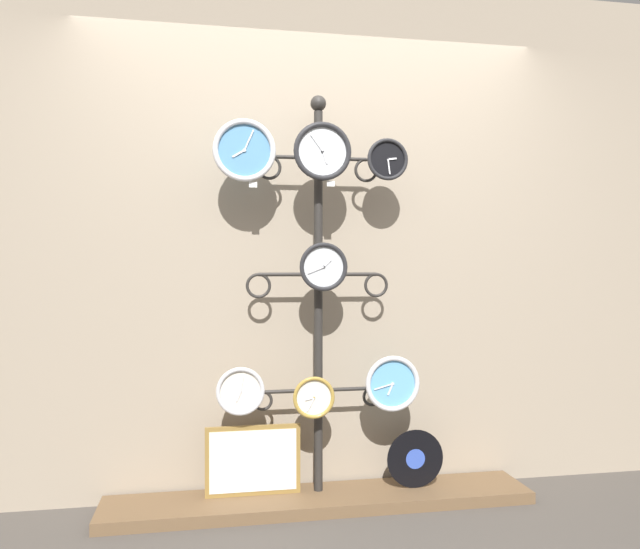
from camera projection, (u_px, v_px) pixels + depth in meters
name	position (u px, v px, depth m)	size (l,w,h in m)	color
ground_plane	(334.00, 535.00, 2.86)	(12.00, 12.00, 0.00)	#47423D
shop_wall	(313.00, 236.00, 3.40)	(4.40, 0.04, 2.80)	gray
low_shelf	(320.00, 500.00, 3.20)	(2.20, 0.36, 0.06)	brown
display_stand	(318.00, 347.00, 3.25)	(0.75, 0.39, 2.12)	#282623
clock_top_left	(244.00, 150.00, 3.09)	(0.31, 0.04, 0.31)	#4C84B2
clock_top_center	(323.00, 151.00, 3.12)	(0.30, 0.04, 0.30)	silver
clock_top_right	(387.00, 160.00, 3.22)	(0.22, 0.04, 0.22)	black
clock_middle_center	(323.00, 267.00, 3.14)	(0.25, 0.04, 0.25)	silver
clock_bottom_left	(240.00, 391.00, 3.09)	(0.24, 0.04, 0.24)	silver
clock_bottom_center	(314.00, 397.00, 3.15)	(0.21, 0.04, 0.21)	silver
clock_bottom_right	(392.00, 384.00, 3.22)	(0.29, 0.04, 0.29)	#60A8DB
vinyl_record	(415.00, 459.00, 3.29)	(0.31, 0.01, 0.31)	black
picture_frame	(253.00, 460.00, 3.18)	(0.49, 0.02, 0.36)	olive
price_tag_upper	(253.00, 185.00, 3.09)	(0.04, 0.00, 0.03)	white
price_tag_mid	(331.00, 184.00, 3.13)	(0.04, 0.00, 0.03)	white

